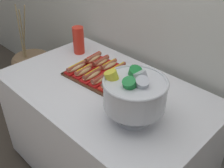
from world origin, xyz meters
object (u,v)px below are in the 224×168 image
object	(u,v)px
serving_tray	(101,74)
hot_dog_7	(109,66)
hot_dog_6	(101,62)
punch_bowl	(134,93)
hot_dog_9	(126,73)
hot_dog_0	(76,68)
hot_dog_5	(93,59)
cup_stack	(79,40)
hot_dog_4	(109,83)
buffet_table	(106,131)
floor_vase	(35,80)
hot_dog_8	(117,69)
hot_dog_2	(92,75)
hot_dog_1	(84,71)
hot_dog_3	(101,79)

from	to	relation	value
serving_tray	hot_dog_7	size ratio (longest dim) A/B	2.71
hot_dog_6	punch_bowl	world-z (taller)	punch_bowl
hot_dog_6	hot_dog_9	size ratio (longest dim) A/B	0.97
hot_dog_0	hot_dog_5	world-z (taller)	hot_dog_5
cup_stack	hot_dog_5	bearing A→B (deg)	-10.08
hot_dog_0	hot_dog_5	distance (m)	0.17
hot_dog_0	hot_dog_4	xyz separation A→B (m)	(0.30, 0.02, 0.00)
punch_bowl	buffet_table	bearing A→B (deg)	163.20
floor_vase	hot_dog_7	world-z (taller)	floor_vase
hot_dog_0	punch_bowl	world-z (taller)	punch_bowl
serving_tray	punch_bowl	xyz separation A→B (m)	(0.45, -0.19, 0.17)
cup_stack	buffet_table	bearing A→B (deg)	-21.90
hot_dog_0	hot_dog_8	xyz separation A→B (m)	(0.21, 0.18, -0.00)
punch_bowl	cup_stack	world-z (taller)	punch_bowl
floor_vase	hot_dog_2	xyz separation A→B (m)	(1.04, -0.12, 0.56)
hot_dog_1	hot_dog_6	world-z (taller)	same
punch_bowl	cup_stack	xyz separation A→B (m)	(-0.81, 0.29, -0.07)
hot_dog_8	hot_dog_9	xyz separation A→B (m)	(0.07, 0.01, 0.00)
serving_tray	hot_dog_8	bearing A→B (deg)	52.04
hot_dog_5	punch_bowl	size ratio (longest dim) A/B	0.52
hot_dog_0	hot_dog_8	bearing A→B (deg)	40.57
buffet_table	punch_bowl	xyz separation A→B (m)	(0.32, -0.10, 0.54)
hot_dog_0	hot_dog_3	world-z (taller)	hot_dog_3
floor_vase	hot_dog_5	distance (m)	1.04
serving_tray	punch_bowl	distance (m)	0.52
hot_dog_4	hot_dog_9	xyz separation A→B (m)	(-0.01, 0.16, -0.00)
hot_dog_1	hot_dog_8	world-z (taller)	hot_dog_1
cup_stack	hot_dog_7	bearing A→B (deg)	-4.00
hot_dog_0	hot_dog_3	bearing A→B (deg)	4.31
floor_vase	serving_tray	distance (m)	1.16
hot_dog_8	cup_stack	bearing A→B (deg)	177.46
hot_dog_0	hot_dog_9	bearing A→B (deg)	33.12
hot_dog_0	hot_dog_3	distance (m)	0.23
hot_dog_1	hot_dog_9	size ratio (longest dim) A/B	0.98
hot_dog_3	hot_dog_8	world-z (taller)	hot_dog_3
floor_vase	hot_dog_0	size ratio (longest dim) A/B	5.51
serving_tray	hot_dog_3	distance (m)	0.12
hot_dog_8	floor_vase	bearing A→B (deg)	-177.20
floor_vase	cup_stack	world-z (taller)	floor_vase
hot_dog_2	hot_dog_6	distance (m)	0.18
buffet_table	hot_dog_0	xyz separation A→B (m)	(-0.28, -0.00, 0.40)
hot_dog_1	punch_bowl	world-z (taller)	punch_bowl
serving_tray	hot_dog_7	distance (m)	0.09
floor_vase	hot_dog_1	xyz separation A→B (m)	(0.97, -0.12, 0.56)
hot_dog_0	hot_dog_4	size ratio (longest dim) A/B	1.11
hot_dog_2	hot_dog_6	xyz separation A→B (m)	(-0.09, 0.16, -0.00)
buffet_table	hot_dog_0	distance (m)	0.49
buffet_table	hot_dog_2	xyz separation A→B (m)	(-0.13, 0.01, 0.40)
floor_vase	hot_dog_1	world-z (taller)	floor_vase
floor_vase	hot_dog_8	size ratio (longest dim) A/B	6.04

